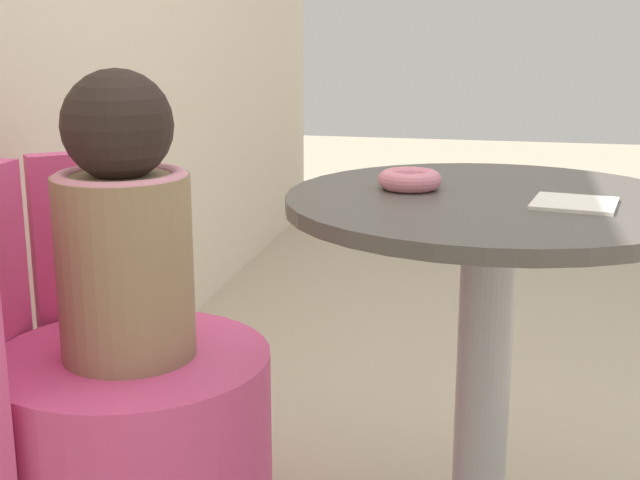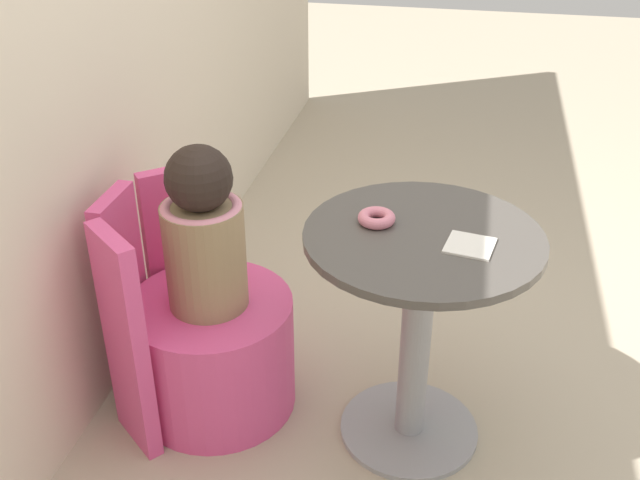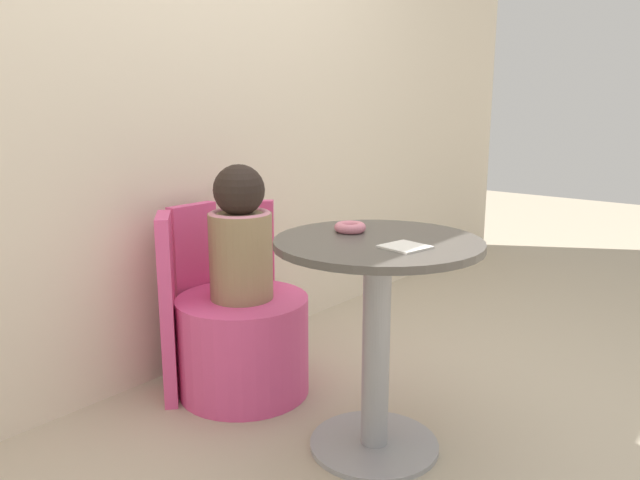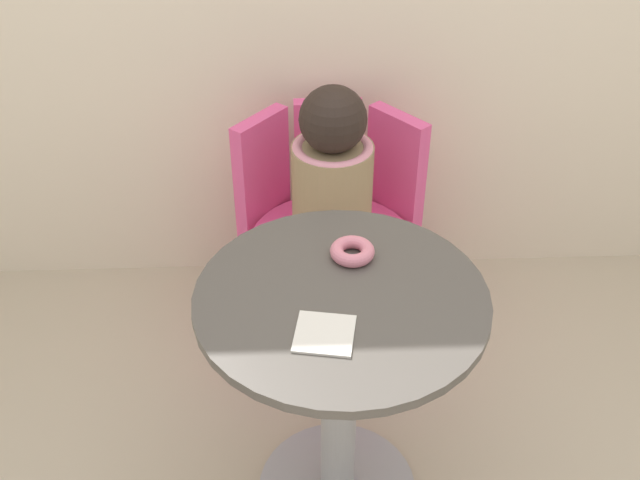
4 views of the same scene
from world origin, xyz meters
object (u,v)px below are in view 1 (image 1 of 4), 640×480
tub_chair (136,451)px  round_table (485,333)px  donut (410,180)px  child_figure (123,226)px

tub_chair → round_table: bearing=-91.3°
donut → child_figure: bearing=92.1°
round_table → child_figure: size_ratio=1.38×
tub_chair → child_figure: bearing=0.0°
donut → round_table: bearing=-104.0°
round_table → child_figure: 0.67m
round_table → child_figure: child_figure is taller
round_table → donut: size_ratio=6.83×
tub_chair → donut: donut is taller
tub_chair → child_figure: child_figure is taller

